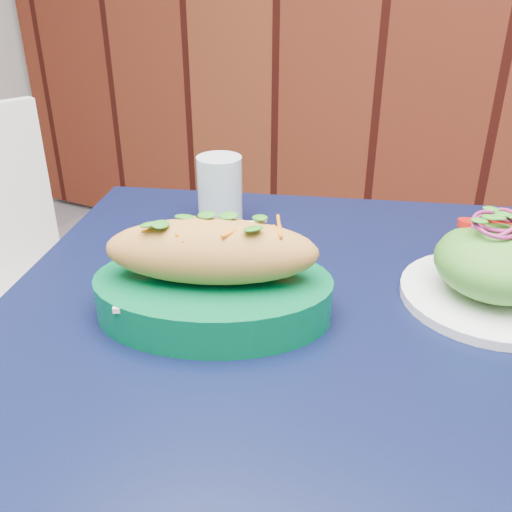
% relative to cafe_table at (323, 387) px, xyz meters
% --- Properties ---
extents(cafe_table, '(1.01, 1.01, 0.75)m').
position_rel_cafe_table_xyz_m(cafe_table, '(0.00, 0.00, 0.00)').
color(cafe_table, black).
rests_on(cafe_table, ground).
extents(banh_mi_basket, '(0.32, 0.27, 0.13)m').
position_rel_cafe_table_xyz_m(banh_mi_basket, '(-0.13, -0.03, 0.14)').
color(banh_mi_basket, '#025E32').
rests_on(banh_mi_basket, cafe_table).
extents(salad_plate, '(0.21, 0.21, 0.11)m').
position_rel_cafe_table_xyz_m(salad_plate, '(0.16, 0.14, 0.13)').
color(salad_plate, white).
rests_on(salad_plate, cafe_table).
extents(water_glass, '(0.07, 0.07, 0.11)m').
position_rel_cafe_table_xyz_m(water_glass, '(-0.25, 0.19, 0.14)').
color(water_glass, silver).
rests_on(water_glass, cafe_table).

